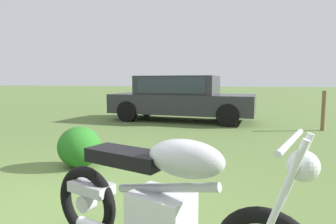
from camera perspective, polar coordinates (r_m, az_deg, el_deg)
name	(u,v)px	position (r m, az deg, el deg)	size (l,w,h in m)	color
ground_plane	(31,221)	(3.08, -25.57, -18.96)	(120.00, 120.00, 0.00)	#567038
motorcycle_silver	(162,203)	(2.01, -1.24, -17.50)	(1.93, 0.94, 1.02)	black
car_charcoal	(180,96)	(9.25, 2.45, 3.25)	(4.64, 2.16, 1.43)	#2D2D33
fence_post_wooden	(323,111)	(8.36, 28.41, 0.22)	(0.10, 0.10, 1.03)	brown
shrub_low	(79,147)	(4.50, -17.13, -6.62)	(0.64, 0.60, 0.60)	#23661E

